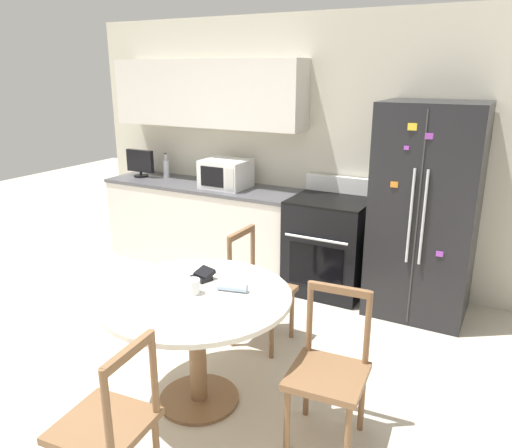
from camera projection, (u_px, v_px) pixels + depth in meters
The scene contains 15 objects.
ground_plane at pixel (147, 408), 3.20m from camera, with size 14.00×14.00×0.00m, color beige.
back_wall at pixel (282, 134), 5.08m from camera, with size 5.20×0.44×2.60m.
kitchen_counter at pixel (203, 224), 5.49m from camera, with size 2.21×0.64×0.90m.
refrigerator at pixel (425, 212), 4.24m from camera, with size 0.83×0.72×1.84m.
oven_range at pixel (329, 245), 4.79m from camera, with size 0.73×0.68×1.08m.
microwave at pixel (226, 174), 5.16m from camera, with size 0.46×0.40×0.29m.
countertop_tv at pixel (140, 162), 5.67m from camera, with size 0.36×0.16×0.31m.
counter_bottle at pixel (166, 168), 5.69m from camera, with size 0.07×0.07×0.27m.
dining_table at pixel (196, 316), 3.09m from camera, with size 1.19×1.19×0.76m.
dining_chair_right at pixel (329, 373), 2.82m from camera, with size 0.45×0.45×0.90m.
dining_chair_far at pixel (259, 291), 3.87m from camera, with size 0.43×0.43×0.90m.
dining_chair_near at pixel (108, 426), 2.40m from camera, with size 0.46×0.46×0.90m.
candle_glass at pixel (193, 287), 3.04m from camera, with size 0.09×0.09×0.09m.
folded_napkin at pixel (232, 287), 3.08m from camera, with size 0.20×0.10×0.05m.
wallet at pixel (203, 275), 3.25m from camera, with size 0.15×0.16×0.07m.
Camera 1 is at (1.91, -2.04, 2.08)m, focal length 35.00 mm.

